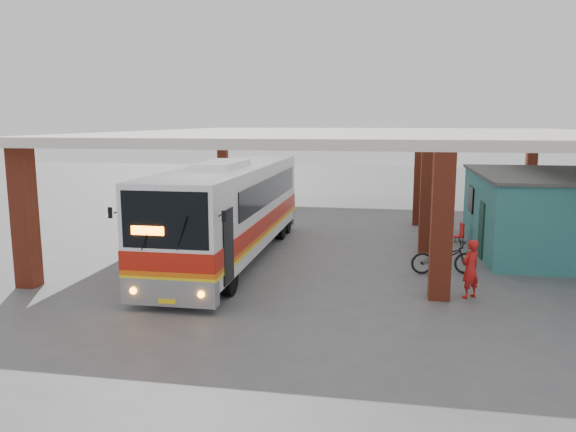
# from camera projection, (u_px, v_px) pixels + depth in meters

# --- Properties ---
(ground) EXTENTS (90.00, 90.00, 0.00)m
(ground) POSITION_uv_depth(u_px,v_px,m) (344.00, 267.00, 19.79)
(ground) COLOR #515154
(ground) RESTS_ON ground
(brick_columns) EXTENTS (20.10, 21.60, 4.35)m
(brick_columns) POSITION_uv_depth(u_px,v_px,m) (387.00, 190.00, 24.03)
(brick_columns) COLOR #9C3822
(brick_columns) RESTS_ON ground
(canopy_roof) EXTENTS (21.00, 23.00, 0.30)m
(canopy_roof) POSITION_uv_depth(u_px,v_px,m) (368.00, 135.00, 25.26)
(canopy_roof) COLOR silver
(canopy_roof) RESTS_ON brick_columns
(shop_building) EXTENTS (5.20, 8.20, 3.11)m
(shop_building) POSITION_uv_depth(u_px,v_px,m) (543.00, 212.00, 22.10)
(shop_building) COLOR #2E7474
(shop_building) RESTS_ON ground
(coach_bus) EXTENTS (2.73, 12.80, 3.72)m
(coach_bus) POSITION_uv_depth(u_px,v_px,m) (231.00, 210.00, 20.81)
(coach_bus) COLOR white
(coach_bus) RESTS_ON ground
(motorcycle) EXTENTS (2.30, 1.15, 1.16)m
(motorcycle) POSITION_uv_depth(u_px,v_px,m) (444.00, 257.00, 18.87)
(motorcycle) COLOR black
(motorcycle) RESTS_ON ground
(pedestrian) EXTENTS (0.75, 0.73, 1.73)m
(pedestrian) POSITION_uv_depth(u_px,v_px,m) (470.00, 269.00, 16.27)
(pedestrian) COLOR red
(pedestrian) RESTS_ON ground
(red_chair) EXTENTS (0.52, 0.52, 0.81)m
(red_chair) POSITION_uv_depth(u_px,v_px,m) (460.00, 233.00, 23.94)
(red_chair) COLOR red
(red_chair) RESTS_ON ground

